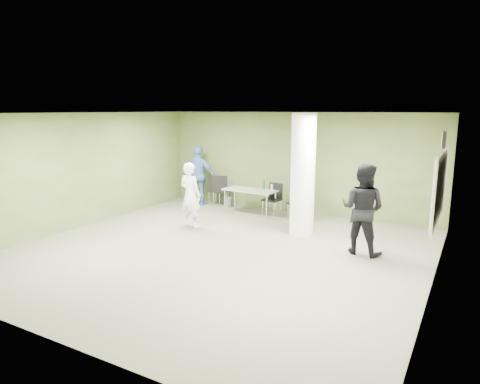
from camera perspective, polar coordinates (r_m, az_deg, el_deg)
The scene contains 17 objects.
floor at distance 8.93m, azimuth -2.65°, elevation -7.84°, with size 8.00×8.00×0.00m, color #565845.
ceiling at distance 8.45m, azimuth -2.82°, elevation 10.44°, with size 8.00×8.00×0.00m, color white.
wall_back at distance 12.12m, azimuth 7.35°, elevation 3.89°, with size 8.00×0.02×2.80m, color #485126.
wall_left at distance 11.20m, azimuth -20.40°, elevation 2.71°, with size 0.02×8.00×2.80m, color #485126.
wall_right_cream at distance 7.33m, azimuth 24.87°, elevation -1.68°, with size 0.02×8.00×2.80m, color beige.
column at distance 9.91m, azimuth 8.37°, elevation 2.29°, with size 0.56×0.56×2.80m, color silver.
whiteboard at distance 8.49m, azimuth 25.08°, elevation 0.60°, with size 0.05×2.30×1.30m.
wall_clock at distance 8.40m, azimuth 25.56°, elevation 6.32°, with size 0.06×0.32×0.32m.
folding_table at distance 11.80m, azimuth 1.43°, elevation 0.11°, with size 1.50×0.71×0.95m.
wastebasket at distance 12.78m, azimuth -1.59°, elevation -1.37°, with size 0.25×0.25×0.29m, color #4C4C4C.
chair_back_left at distance 12.95m, azimuth -3.26°, elevation 0.45°, with size 0.47×0.47×0.88m.
chair_back_right at distance 12.86m, azimuth -2.62°, elevation 0.54°, with size 0.61×0.61×0.94m.
chair_table_left at distance 11.83m, azimuth 4.49°, elevation -0.59°, with size 0.49×0.49×0.88m.
chair_table_right at distance 11.42m, azimuth 8.01°, elevation -0.97°, with size 0.54×0.54×0.92m.
woman_white at distance 10.56m, azimuth -6.64°, elevation -0.41°, with size 0.59×0.39×1.61m, color white.
man_black at distance 8.88m, azimuth 16.02°, elevation -2.18°, with size 0.89×0.70×1.84m, color black.
man_blue at distance 13.01m, azimuth -5.49°, elevation 2.19°, with size 1.05×0.44×1.80m, color #4467A9.
Camera 1 is at (4.48, -7.16, 2.88)m, focal length 32.00 mm.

